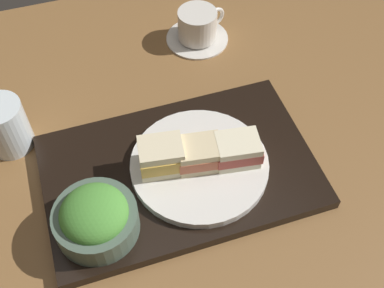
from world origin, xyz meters
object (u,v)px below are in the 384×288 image
at_px(coffee_cup, 198,27).
at_px(drinking_glass, 5,126).
at_px(sandwich_plate, 199,165).
at_px(salad_bowl, 95,218).
at_px(sandwich_middle, 200,154).
at_px(sandwich_near, 161,156).
at_px(sandwich_far, 237,150).

xyz_separation_m(coffee_cup, drinking_glass, (-0.40, -0.16, 0.02)).
xyz_separation_m(sandwich_plate, salad_bowl, (-0.18, -0.06, 0.03)).
bearing_deg(drinking_glass, salad_bowl, -63.52).
bearing_deg(salad_bowl, sandwich_middle, 17.76).
distance_m(sandwich_middle, coffee_cup, 0.35).
bearing_deg(sandwich_middle, sandwich_near, 169.33).
height_order(sandwich_plate, salad_bowl, salad_bowl).
bearing_deg(sandwich_middle, sandwich_far, -10.67).
xyz_separation_m(sandwich_near, sandwich_far, (0.12, -0.02, -0.00)).
relative_size(sandwich_middle, sandwich_far, 0.99).
height_order(sandwich_middle, sandwich_far, same).
relative_size(sandwich_far, coffee_cup, 0.61).
relative_size(sandwich_plate, coffee_cup, 1.74).
distance_m(sandwich_plate, sandwich_far, 0.07).
distance_m(sandwich_plate, drinking_glass, 0.34).
distance_m(sandwich_middle, drinking_glass, 0.34).
xyz_separation_m(sandwich_far, salad_bowl, (-0.24, -0.05, -0.01)).
xyz_separation_m(sandwich_middle, salad_bowl, (-0.18, -0.06, -0.01)).
height_order(sandwich_near, salad_bowl, salad_bowl).
height_order(sandwich_middle, drinking_glass, drinking_glass).
distance_m(salad_bowl, drinking_glass, 0.25).
xyz_separation_m(sandwich_near, sandwich_middle, (0.06, -0.01, -0.00)).
relative_size(sandwich_near, salad_bowl, 0.61).
bearing_deg(sandwich_far, salad_bowl, -169.07).
bearing_deg(sandwich_middle, sandwich_plate, -153.43).
bearing_deg(sandwich_plate, sandwich_middle, 26.57).
height_order(sandwich_middle, salad_bowl, salad_bowl).
distance_m(sandwich_plate, sandwich_near, 0.07).
relative_size(sandwich_plate, salad_bowl, 1.80).
relative_size(sandwich_near, drinking_glass, 0.80).
xyz_separation_m(sandwich_middle, coffee_cup, (0.11, 0.33, -0.03)).
bearing_deg(coffee_cup, sandwich_far, -97.79).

